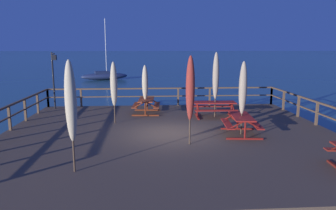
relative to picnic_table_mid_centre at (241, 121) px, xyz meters
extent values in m
plane|color=#2D5B6B|center=(-2.88, 0.36, -1.30)|extent=(600.00, 600.00, 0.00)
cube|color=brown|center=(-2.88, 0.36, -0.93)|extent=(13.74, 12.51, 0.74)
cube|color=brown|center=(-2.88, 6.47, 0.49)|extent=(13.44, 0.09, 0.08)
cube|color=brown|center=(-2.88, 6.47, 0.02)|extent=(13.44, 0.07, 0.06)
cube|color=brown|center=(-9.60, 6.47, -0.03)|extent=(0.10, 0.10, 1.05)
cube|color=brown|center=(-7.68, 6.47, -0.03)|extent=(0.10, 0.10, 1.05)
cube|color=brown|center=(-5.76, 6.47, -0.03)|extent=(0.10, 0.10, 1.05)
cube|color=brown|center=(-3.84, 6.47, -0.03)|extent=(0.10, 0.10, 1.05)
cube|color=brown|center=(-1.92, 6.47, -0.03)|extent=(0.10, 0.10, 1.05)
cube|color=brown|center=(0.00, 6.47, -0.03)|extent=(0.10, 0.10, 1.05)
cube|color=brown|center=(1.92, 6.47, -0.03)|extent=(0.10, 0.10, 1.05)
cube|color=brown|center=(3.84, 6.47, -0.03)|extent=(0.10, 0.10, 1.05)
cube|color=brown|center=(-9.60, 0.36, 0.02)|extent=(0.07, 12.21, 0.06)
cube|color=brown|center=(-9.60, 1.23, -0.03)|extent=(0.10, 0.10, 1.05)
cube|color=brown|center=(-9.60, 2.98, -0.03)|extent=(0.10, 0.10, 1.05)
cube|color=brown|center=(-9.60, 4.72, -0.03)|extent=(0.10, 0.10, 1.05)
cube|color=brown|center=(-9.60, 6.47, -0.03)|extent=(0.10, 0.10, 1.05)
cube|color=brown|center=(3.84, 0.36, 0.49)|extent=(0.09, 12.21, 0.08)
cube|color=brown|center=(3.84, 0.36, 0.02)|extent=(0.07, 12.21, 0.06)
cube|color=brown|center=(3.84, 1.23, -0.03)|extent=(0.10, 0.10, 1.05)
cube|color=brown|center=(3.84, 2.98, -0.03)|extent=(0.10, 0.10, 1.05)
cube|color=brown|center=(3.84, 4.72, -0.03)|extent=(0.10, 0.10, 1.05)
cube|color=brown|center=(3.84, 6.47, -0.03)|extent=(0.10, 0.10, 1.05)
cube|color=maroon|center=(0.00, 0.00, 0.18)|extent=(0.93, 1.91, 0.05)
cube|color=maroon|center=(0.56, -0.05, -0.12)|extent=(0.45, 1.86, 0.04)
cube|color=maroon|center=(-0.56, 0.05, -0.12)|extent=(0.45, 1.86, 0.04)
cube|color=maroon|center=(-0.07, -0.74, -0.53)|extent=(1.40, 0.21, 0.06)
cylinder|color=maroon|center=(-0.07, -0.74, -0.19)|extent=(0.07, 0.07, 0.74)
cylinder|color=maroon|center=(0.21, -0.77, 0.03)|extent=(0.63, 0.12, 0.37)
cylinder|color=maroon|center=(-0.35, -0.71, 0.03)|extent=(0.63, 0.12, 0.37)
cube|color=maroon|center=(0.07, 0.74, -0.53)|extent=(1.40, 0.21, 0.06)
cylinder|color=maroon|center=(0.07, 0.74, -0.19)|extent=(0.07, 0.07, 0.74)
cylinder|color=maroon|center=(0.35, 0.71, 0.03)|extent=(0.63, 0.12, 0.37)
cylinder|color=maroon|center=(-0.21, 0.77, 0.03)|extent=(0.63, 0.12, 0.37)
cube|color=#993819|center=(-3.84, 4.37, 0.18)|extent=(0.89, 1.79, 0.05)
cube|color=#993819|center=(-3.28, 4.32, -0.12)|extent=(0.41, 1.75, 0.04)
cube|color=#993819|center=(-4.40, 4.41, -0.12)|extent=(0.41, 1.75, 0.04)
cube|color=maroon|center=(-3.89, 3.68, -0.53)|extent=(1.40, 0.19, 0.06)
cylinder|color=maroon|center=(-3.89, 3.68, -0.19)|extent=(0.07, 0.07, 0.74)
cylinder|color=maroon|center=(-3.61, 3.66, 0.03)|extent=(0.63, 0.10, 0.37)
cylinder|color=maroon|center=(-4.17, 3.70, 0.03)|extent=(0.63, 0.10, 0.37)
cube|color=maroon|center=(-3.79, 5.05, -0.53)|extent=(1.40, 0.19, 0.06)
cylinder|color=maroon|center=(-3.79, 5.05, -0.19)|extent=(0.07, 0.07, 0.74)
cylinder|color=maroon|center=(-3.51, 5.03, 0.03)|extent=(0.63, 0.10, 0.37)
cylinder|color=maroon|center=(-4.06, 5.07, 0.03)|extent=(0.63, 0.10, 0.37)
cube|color=maroon|center=(-0.40, 3.25, 0.18)|extent=(2.13, 0.85, 0.05)
cube|color=maroon|center=(-0.42, 2.69, -0.12)|extent=(2.11, 0.37, 0.04)
cube|color=maroon|center=(-0.38, 3.81, -0.12)|extent=(2.11, 0.37, 0.04)
cube|color=maroon|center=(-1.27, 3.29, -0.53)|extent=(0.14, 1.40, 0.06)
cylinder|color=maroon|center=(-1.27, 3.29, -0.19)|extent=(0.07, 0.07, 0.74)
cylinder|color=maroon|center=(-1.28, 3.01, 0.03)|extent=(0.08, 0.63, 0.37)
cylinder|color=maroon|center=(-1.26, 3.57, 0.03)|extent=(0.08, 0.63, 0.37)
cube|color=maroon|center=(0.47, 3.21, -0.53)|extent=(0.14, 1.40, 0.06)
cylinder|color=maroon|center=(0.47, 3.21, -0.19)|extent=(0.07, 0.07, 0.74)
cylinder|color=maroon|center=(0.46, 2.93, 0.03)|extent=(0.08, 0.63, 0.37)
cylinder|color=maroon|center=(0.48, 3.49, 0.03)|extent=(0.08, 0.63, 0.37)
cylinder|color=#4C3828|center=(0.01, 0.02, 0.84)|extent=(0.06, 0.06, 2.79)
ellipsoid|color=tan|center=(0.01, 0.02, 1.33)|extent=(0.32, 0.32, 2.12)
cylinder|color=#685B4C|center=(0.01, 0.02, 1.17)|extent=(0.21, 0.21, 0.05)
cone|color=#4C3828|center=(0.01, 0.02, 2.30)|extent=(0.10, 0.10, 0.14)
cylinder|color=#4C3828|center=(-3.89, 4.32, 0.66)|extent=(0.06, 0.06, 2.43)
ellipsoid|color=#CCB793|center=(-3.89, 4.32, 1.09)|extent=(0.32, 0.32, 1.85)
cylinder|color=#7A6E58|center=(-3.89, 4.32, 0.95)|extent=(0.21, 0.21, 0.05)
cone|color=#4C3828|center=(-3.89, 4.32, 1.94)|extent=(0.10, 0.10, 0.14)
cylinder|color=#4C3828|center=(-0.38, 3.22, 0.98)|extent=(0.06, 0.06, 3.07)
ellipsoid|color=tan|center=(-0.38, 3.22, 1.53)|extent=(0.32, 0.32, 2.34)
cylinder|color=#685B4C|center=(-0.38, 3.22, 1.35)|extent=(0.21, 0.21, 0.05)
cone|color=#4C3828|center=(-0.38, 3.22, 2.59)|extent=(0.10, 0.10, 0.14)
cylinder|color=#4C3828|center=(-2.26, -1.17, 0.96)|extent=(0.06, 0.06, 3.03)
ellipsoid|color=#A33328|center=(-2.26, -1.17, 1.50)|extent=(0.32, 0.32, 2.31)
cylinder|color=maroon|center=(-2.26, -1.17, 1.33)|extent=(0.21, 0.21, 0.05)
cone|color=#4C3828|center=(-2.26, -1.17, 2.55)|extent=(0.10, 0.10, 0.14)
cylinder|color=#4C3828|center=(-5.30, 2.26, 0.79)|extent=(0.06, 0.06, 2.69)
ellipsoid|color=#CCB793|center=(-5.30, 2.26, 1.26)|extent=(0.32, 0.32, 2.04)
cylinder|color=#7A6E58|center=(-5.30, 2.26, 1.11)|extent=(0.21, 0.21, 0.05)
cone|color=#4C3828|center=(-5.30, 2.26, 2.20)|extent=(0.10, 0.10, 0.14)
cylinder|color=#4C3828|center=(-5.87, -3.48, 0.95)|extent=(0.06, 0.06, 3.00)
ellipsoid|color=#CCB793|center=(-5.87, -3.48, 1.48)|extent=(0.32, 0.32, 2.28)
cylinder|color=#7A6E58|center=(-5.87, -3.48, 1.31)|extent=(0.21, 0.21, 0.05)
cone|color=#4C3828|center=(-5.87, -3.48, 2.52)|extent=(0.10, 0.10, 0.14)
cylinder|color=black|center=(-9.05, 5.92, 1.04)|extent=(0.09, 0.09, 3.20)
cylinder|color=black|center=(-8.91, 5.68, 2.56)|extent=(0.33, 0.51, 0.06)
cube|color=black|center=(-8.77, 5.44, 2.36)|extent=(0.20, 0.20, 0.28)
sphere|color=#F4E08C|center=(-8.77, 5.44, 2.36)|extent=(0.14, 0.14, 0.14)
ellipsoid|color=navy|center=(-9.29, 28.98, -0.85)|extent=(6.23, 3.40, 0.90)
cube|color=#202949|center=(-9.58, 28.89, -0.35)|extent=(2.04, 1.58, 0.36)
cylinder|color=silver|center=(-9.01, 29.07, 2.92)|extent=(0.10, 0.10, 7.00)
camera|label=1|loc=(-3.78, -12.07, 2.95)|focal=33.51mm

